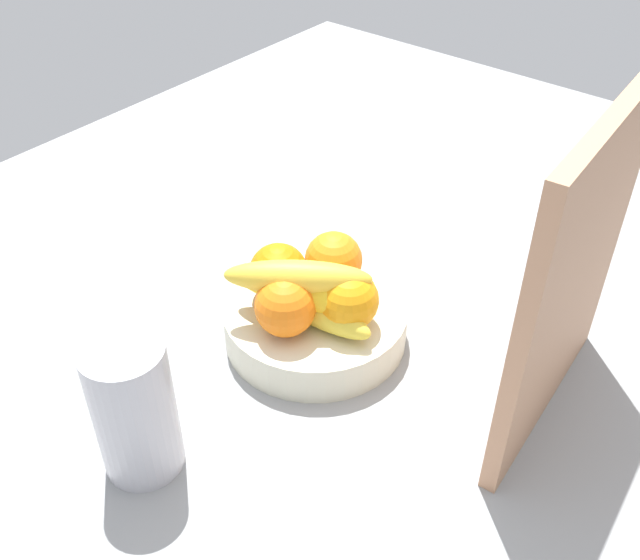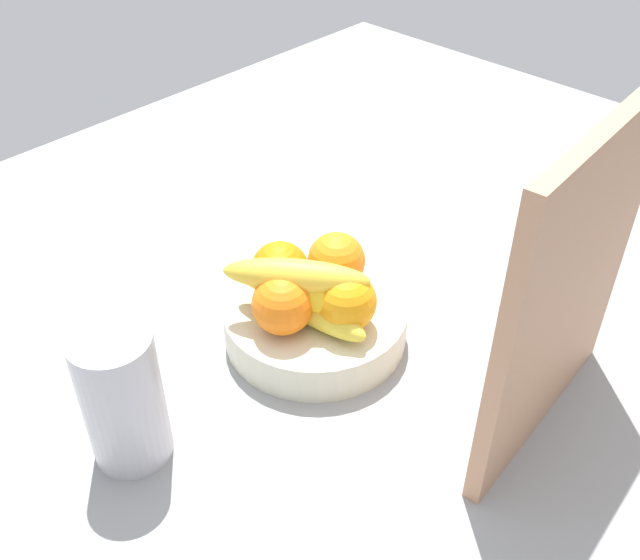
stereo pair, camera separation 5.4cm
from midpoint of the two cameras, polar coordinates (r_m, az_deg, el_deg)
The scene contains 10 objects.
ground_plane at distance 93.90cm, azimuth -1.98°, elevation -5.08°, with size 180.00×140.00×3.00cm, color gray.
fruit_bowl at distance 91.26cm, azimuth -1.68°, elevation -3.23°, with size 22.53×22.53×4.96cm, color beige.
orange_front_left at distance 90.81cm, azimuth -0.64°, elevation 1.51°, with size 7.19×7.19×7.19cm, color orange.
orange_front_right at distance 89.18cm, azimuth -4.94°, elevation 0.55°, with size 7.19×7.19×7.19cm, color orange.
orange_center at distance 84.31cm, azimuth -4.56°, elevation -2.05°, with size 7.19×7.19×7.19cm, color orange.
orange_back_left at distance 85.10cm, azimuth 0.58°, elevation -1.45°, with size 7.19×7.19×7.19cm, color orange.
banana_bunch at distance 85.09cm, azimuth -3.08°, elevation -0.99°, with size 13.22×18.14×8.40cm.
cutting_board at distance 75.79cm, azimuth 17.00°, elevation -0.08°, with size 28.00×1.80×36.00cm, color tan.
thermos_tumbler at distance 76.58cm, azimuth -16.15°, elevation -9.60°, with size 8.25×8.25×16.12cm, color #B5B4BB.
jar_lid at distance 90.11cm, azimuth -17.43°, elevation -7.87°, with size 6.30×6.30×1.07cm, color white.
Camera 1 is at (52.50, 43.31, 63.22)cm, focal length 41.42 mm.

